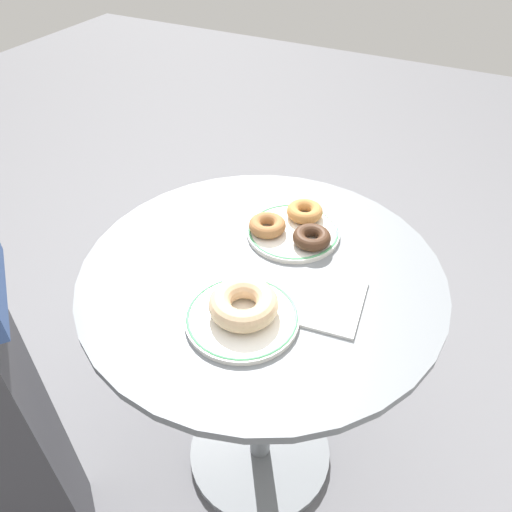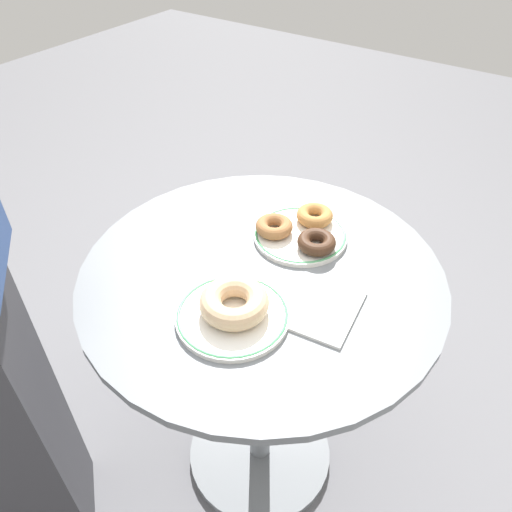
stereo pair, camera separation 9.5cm
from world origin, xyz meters
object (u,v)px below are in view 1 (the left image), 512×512
Objects in this scene: donut_old_fashioned at (305,211)px; donut_cinnamon at (267,225)px; cafe_table at (261,347)px; paper_napkin at (334,303)px; donut_chocolate at (312,237)px; plate_left at (242,317)px; donut_glazed at (243,304)px; plate_right at (293,232)px.

donut_old_fashioned is 1.00× the size of donut_cinnamon.
donut_old_fashioned reaches higher than cafe_table.
donut_chocolate is at bearing 36.49° from paper_napkin.
donut_old_fashioned reaches higher than plate_left.
donut_glazed reaches higher than cafe_table.
donut_chocolate is (0.24, -0.03, 0.02)m from plate_left.
cafe_table is at bearing 12.19° from donut_glazed.
plate_right is 2.52× the size of donut_cinnamon.
plate_left is at bearing -175.80° from plate_right.
plate_right is 0.06m from donut_chocolate.
donut_cinnamon is (-0.08, 0.05, 0.00)m from donut_old_fashioned.
donut_chocolate is (0.00, -0.10, 0.00)m from donut_cinnamon.
plate_right is 1.34× the size of paper_napkin.
cafe_table is at bearing 11.89° from plate_left.
donut_glazed is 1.56× the size of donut_chocolate.
donut_old_fashioned reaches higher than plate_right.
plate_left is 0.17m from paper_napkin.
plate_left is 0.27m from plate_right.
donut_chocolate is at bearing -28.14° from cafe_table.
donut_old_fashioned is 0.09m from donut_chocolate.
plate_left is at bearing 129.83° from paper_napkin.
donut_old_fashioned is at bearing 34.79° from paper_napkin.
plate_left is at bearing -173.10° from donut_glazed.
donut_cinnamon is (-0.03, 0.05, 0.02)m from plate_right.
donut_old_fashioned is at bearing 3.07° from plate_left.
donut_glazed is 0.24m from donut_chocolate.
plate_right is (0.13, -0.01, 0.24)m from cafe_table.
donut_cinnamon reaches higher than plate_right.
donut_glazed is (-0.13, -0.03, 0.27)m from cafe_table.
donut_chocolate is 0.17m from paper_napkin.
plate_left reaches higher than paper_napkin.
plate_left is at bearing -176.93° from donut_old_fashioned.
donut_old_fashioned and donut_cinnamon have the same top height.
donut_cinnamon is 0.24m from paper_napkin.
paper_napkin reaches higher than cafe_table.
donut_chocolate is (0.11, -0.06, 0.26)m from cafe_table.
plate_right is 0.06m from donut_old_fashioned.
donut_chocolate is at bearing -148.31° from donut_old_fashioned.
cafe_table is 4.84× the size of paper_napkin.
donut_cinnamon and donut_chocolate have the same top height.
donut_glazed is at bearing -175.89° from plate_right.
donut_old_fashioned is at bearing 2.97° from donut_glazed.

